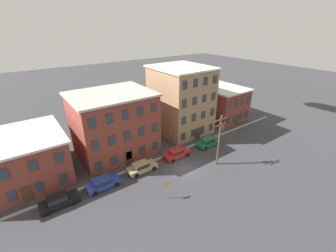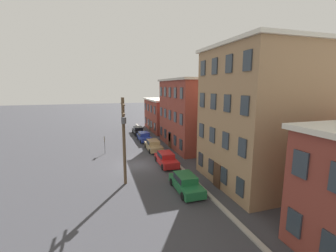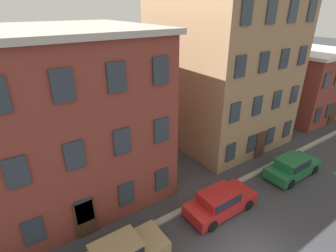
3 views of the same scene
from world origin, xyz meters
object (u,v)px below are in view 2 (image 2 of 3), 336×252
Objects in this scene: car_blue at (144,136)px; utility_pole at (124,137)px; caution_sign at (104,142)px; car_red at (166,158)px; car_black at (138,130)px; car_green at (186,182)px; car_tan at (153,145)px.

car_blue is 17.34m from utility_pole.
utility_pole is at bearing -17.13° from car_blue.
utility_pole is at bearing 8.32° from caution_sign.
car_red is 9.48m from caution_sign.
utility_pole reaches higher than car_red.
car_red is at bearing 126.90° from utility_pole.
caution_sign is (11.02, -6.48, 0.87)m from car_black.
car_red is at bearing 0.73° from car_black.
car_red is 1.00× the size of car_green.
car_black is 11.31m from car_tan.
car_red is (17.67, 0.23, 0.00)m from car_black.
car_blue is 0.55× the size of utility_pole.
car_blue is (5.38, 0.05, 0.00)m from car_black.
car_black is 1.00× the size of car_red.
car_tan is 1.00× the size of car_red.
utility_pole is at bearing -121.26° from car_green.
car_blue is 8.67m from caution_sign.
utility_pole is (16.17, -4.98, 3.79)m from car_blue.
car_red is 1.80× the size of caution_sign.
car_blue is at bearing 179.72° from car_green.
car_black is at bearing 149.57° from caution_sign.
car_black is 22.43m from utility_pole.
utility_pole reaches higher than caution_sign.
caution_sign is at bearing -171.68° from utility_pole.
caution_sign reaches higher than car_black.
caution_sign is at bearing -154.52° from car_green.
car_red is (12.29, 0.18, 0.00)m from car_blue.
car_black and car_green have the same top height.
car_blue and car_green have the same top height.
car_blue is 1.00× the size of car_red.
utility_pole is (-2.97, -4.89, 3.79)m from car_green.
car_blue is at bearing 162.87° from utility_pole.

